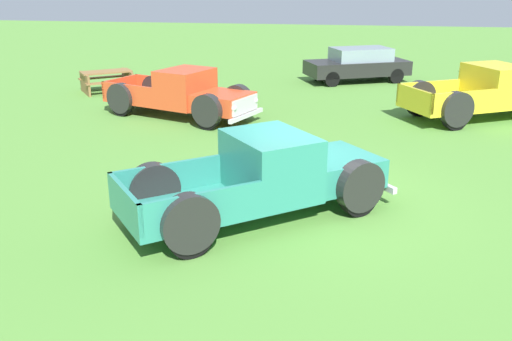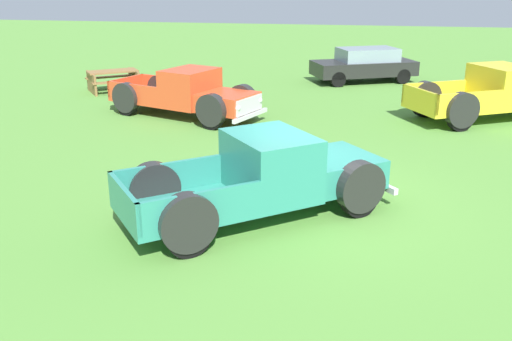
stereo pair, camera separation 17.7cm
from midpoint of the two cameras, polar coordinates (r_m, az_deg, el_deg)
ground_plane at (r=11.15m, az=5.05°, el=-3.02°), size 80.00×80.00×0.00m
pickup_truck_foreground at (r=10.27m, az=1.27°, el=-0.60°), size 4.99×4.45×1.52m
pickup_truck_behind_left at (r=17.44m, az=-7.24°, el=7.56°), size 5.16×3.35×1.49m
pickup_truck_behind_right at (r=18.87m, az=22.82°, el=7.27°), size 5.49×4.12×1.61m
sedan_distant_a at (r=23.72m, az=10.06°, el=10.55°), size 4.42×3.23×1.37m
picnic_table at (r=22.08m, az=-15.09°, el=8.95°), size 2.33×2.27×0.78m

